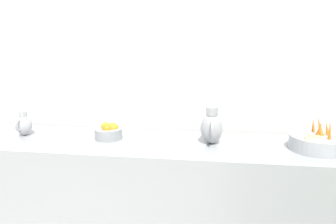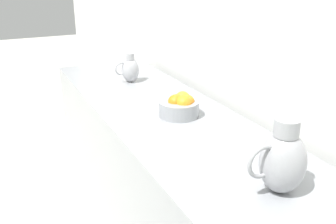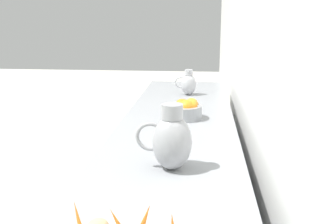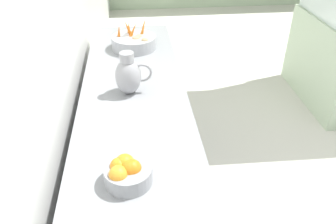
% 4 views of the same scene
% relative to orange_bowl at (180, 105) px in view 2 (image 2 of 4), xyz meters
% --- Properties ---
extents(orange_bowl, '(0.20, 0.20, 0.11)m').
position_rel_orange_bowl_xyz_m(orange_bowl, '(0.00, 0.00, 0.00)').
color(orange_bowl, gray).
rests_on(orange_bowl, prep_counter).
extents(metal_pitcher_tall, '(0.21, 0.15, 0.25)m').
position_rel_orange_bowl_xyz_m(metal_pitcher_tall, '(0.02, 0.73, 0.06)').
color(metal_pitcher_tall, '#939399').
rests_on(metal_pitcher_tall, prep_counter).
extents(metal_pitcher_short, '(0.16, 0.11, 0.18)m').
position_rel_orange_bowl_xyz_m(metal_pitcher_short, '(0.01, -0.66, 0.03)').
color(metal_pitcher_short, '#A3A3A8').
rests_on(metal_pitcher_short, prep_counter).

